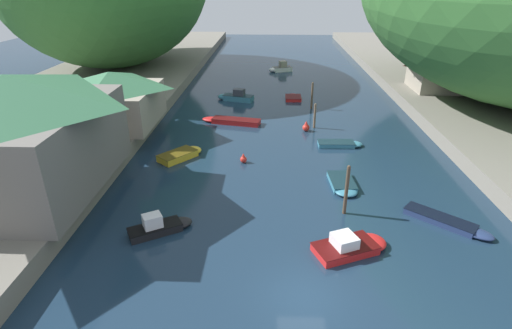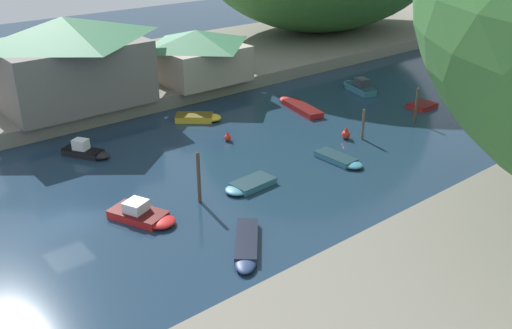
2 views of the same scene
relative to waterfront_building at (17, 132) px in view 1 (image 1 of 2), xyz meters
name	(u,v)px [view 1 (image 1 of 2)]	position (x,y,z in m)	size (l,w,h in m)	color
water_surface	(286,109)	(17.61, 21.68, -5.08)	(130.00, 130.00, 0.00)	#192D42
left_bank	(77,101)	(-6.79, 21.68, -4.45)	(22.00, 120.00, 1.27)	slate
right_bank	(503,106)	(42.00, 21.68, -4.45)	(22.00, 120.00, 1.27)	slate
waterfront_building	(17,132)	(0.00, 0.00, 0.00)	(10.39, 12.96, 7.40)	slate
boathouse_shed	(112,97)	(1.18, 12.58, -1.31)	(8.36, 8.86, 4.86)	gray
right_bank_cottage	(440,69)	(36.20, 26.47, -1.38)	(6.46, 6.53, 4.70)	gray
boat_red_skiff	(182,154)	(8.43, 7.76, -4.80)	(3.78, 4.05, 0.58)	gold
boat_near_quay	(450,223)	(26.96, -1.83, -4.88)	(4.77, 4.31, 0.42)	navy
boat_navy_launch	(341,144)	(22.26, 10.76, -4.88)	(4.03, 1.50, 0.41)	teal
boat_far_upstream	(235,97)	(11.41, 25.02, -4.63)	(4.75, 2.61, 1.46)	teal
boat_far_right_bank	(352,245)	(20.47, -4.52, -4.74)	(4.63, 3.28, 1.12)	red
boat_cabin_cruiser	(229,121)	(11.53, 16.59, -4.83)	(6.39, 2.70, 0.51)	red
boat_white_cruiser	(161,226)	(9.40, -3.11, -4.70)	(3.89, 2.93, 1.29)	black
boat_moored_right	(280,68)	(17.25, 41.85, -4.59)	(3.98, 2.64, 1.63)	white
boat_small_dinghy	(293,97)	(18.63, 26.05, -4.89)	(1.92, 3.09, 0.39)	red
boat_yellow_tender	(343,185)	(21.18, 2.93, -4.88)	(1.87, 3.80, 0.41)	teal
mooring_post_nearest	(347,190)	(20.70, -0.62, -3.36)	(0.23, 0.23, 3.43)	#4C3D2D
mooring_post_fourth	(315,116)	(20.26, 15.43, -3.80)	(0.23, 0.23, 2.55)	brown
mooring_post_farthest	(312,96)	(20.54, 21.95, -3.53)	(0.23, 0.23, 3.09)	brown
channel_buoy_near	(243,159)	(13.68, 6.87, -4.76)	(0.55, 0.55, 0.83)	red
channel_buoy_far	(306,127)	(19.36, 14.49, -4.68)	(0.70, 0.70, 1.05)	red
person_on_quay	(93,140)	(1.85, 5.90, -2.84)	(0.23, 0.39, 1.69)	#282D3D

